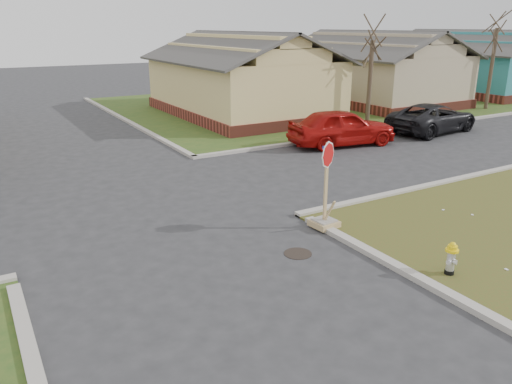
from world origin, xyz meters
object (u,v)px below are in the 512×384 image
red_sedan (342,127)px  dark_pickup (433,118)px  stop_sign (325,209)px  fire_hydrant (451,257)px

red_sedan → dark_pickup: bearing=-80.9°
dark_pickup → stop_sign: bearing=113.0°
fire_hydrant → dark_pickup: bearing=21.0°
stop_sign → fire_hydrant: bearing=-83.8°
red_sedan → dark_pickup: (5.61, -0.05, -0.10)m
stop_sign → red_sedan: size_ratio=0.48×
fire_hydrant → stop_sign: 3.45m
fire_hydrant → red_sedan: bearing=39.7°
dark_pickup → red_sedan: bearing=82.2°
stop_sign → red_sedan: stop_sign is taller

